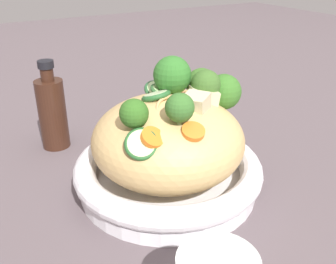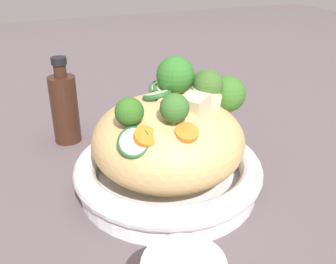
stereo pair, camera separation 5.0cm
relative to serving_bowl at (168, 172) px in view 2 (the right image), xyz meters
name	(u,v)px [view 2 (the right image)]	position (x,y,z in m)	size (l,w,h in m)	color
ground_plane	(168,187)	(0.00, 0.00, -0.02)	(3.00, 3.00, 0.00)	#584B4F
serving_bowl	(168,172)	(0.00, 0.00, 0.00)	(0.26, 0.26, 0.05)	white
noodle_heap	(168,140)	(0.00, 0.00, 0.05)	(0.20, 0.20, 0.12)	tan
broccoli_florets	(195,89)	(-0.01, 0.04, 0.11)	(0.14, 0.20, 0.09)	#9EBD71
carrot_coins	(172,126)	(0.04, -0.01, 0.09)	(0.14, 0.14, 0.02)	orange
zucchini_slices	(156,103)	(-0.01, -0.01, 0.10)	(0.16, 0.13, 0.05)	beige
chicken_chunks	(200,101)	(0.02, 0.04, 0.11)	(0.06, 0.07, 0.03)	beige
soy_sauce_bottle	(65,107)	(-0.21, -0.10, 0.04)	(0.05, 0.05, 0.15)	#381E14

